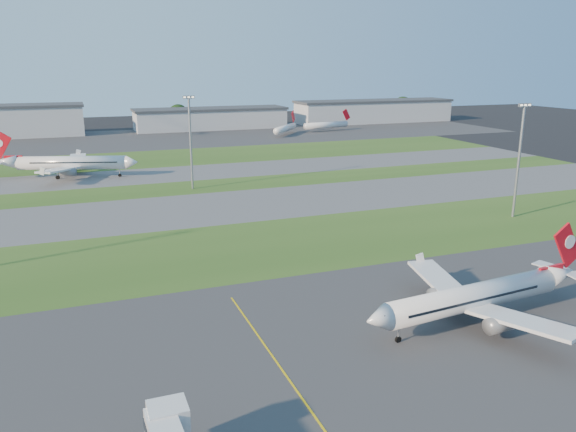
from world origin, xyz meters
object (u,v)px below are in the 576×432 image
light_mast_centre (190,136)px  light_mast_east (520,153)px  airliner_taxiing (71,163)px  mini_jet_far (326,125)px  airliner_parked (474,297)px  mini_jet_near (285,128)px

light_mast_centre → light_mast_east: (63.00, -56.00, 0.00)m
airliner_taxiing → mini_jet_far: 151.06m
airliner_parked → light_mast_centre: 100.15m
airliner_taxiing → mini_jet_near: (99.76, 77.30, -1.19)m
light_mast_centre → mini_jet_near: bearing=57.5°
airliner_taxiing → mini_jet_far: (125.28, 84.39, -1.19)m
mini_jet_near → mini_jet_far: size_ratio=0.82×
light_mast_east → mini_jet_near: bearing=88.2°
airliner_taxiing → light_mast_east: light_mast_east is taller
airliner_taxiing → light_mast_east: bearing=155.3°
light_mast_east → airliner_parked: bearing=-136.8°
airliner_parked → airliner_taxiing: airliner_taxiing is taller
airliner_taxiing → light_mast_east: 128.16m
light_mast_centre → light_mast_east: bearing=-41.6°
airliner_parked → airliner_taxiing: size_ratio=0.87×
airliner_parked → light_mast_east: size_ratio=1.34×
airliner_parked → mini_jet_near: bearing=71.0°
airliner_parked → mini_jet_near: 210.80m
mini_jet_far → light_mast_east: bearing=-110.2°
airliner_taxiing → light_mast_centre: bearing=154.3°
airliner_taxiing → airliner_parked: bearing=128.9°
light_mast_centre → light_mast_east: 84.29m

